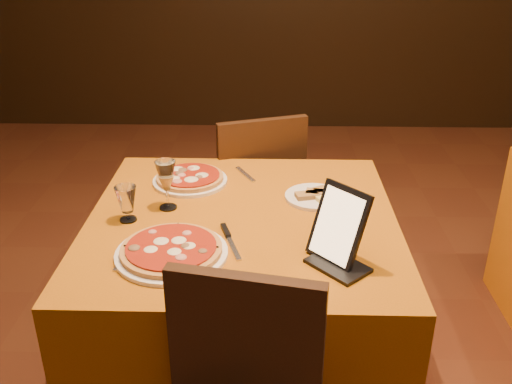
{
  "coord_description": "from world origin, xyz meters",
  "views": [
    {
      "loc": [
        -0.31,
        -1.48,
        1.71
      ],
      "look_at": [
        -0.36,
        0.29,
        0.86
      ],
      "focal_mm": 40.0,
      "sensor_mm": 36.0,
      "label": 1
    }
  ],
  "objects_px": {
    "main_table": "(243,303)",
    "tablet": "(338,225)",
    "wine_glass": "(167,185)",
    "chair_main_far": "(250,194)",
    "pizza_far": "(190,179)",
    "water_glass": "(127,204)",
    "pizza_near": "(171,251)"
  },
  "relations": [
    {
      "from": "main_table",
      "to": "tablet",
      "type": "xyz_separation_m",
      "value": [
        0.31,
        -0.27,
        0.49
      ]
    },
    {
      "from": "wine_glass",
      "to": "chair_main_far",
      "type": "bearing_deg",
      "value": 69.4
    },
    {
      "from": "chair_main_far",
      "to": "tablet",
      "type": "xyz_separation_m",
      "value": [
        0.31,
        -1.06,
        0.41
      ]
    },
    {
      "from": "wine_glass",
      "to": "pizza_far",
      "type": "bearing_deg",
      "value": 77.42
    },
    {
      "from": "water_glass",
      "to": "chair_main_far",
      "type": "bearing_deg",
      "value": 64.22
    },
    {
      "from": "water_glass",
      "to": "pizza_near",
      "type": "bearing_deg",
      "value": -50.19
    },
    {
      "from": "pizza_near",
      "to": "wine_glass",
      "type": "relative_size",
      "value": 1.88
    },
    {
      "from": "pizza_far",
      "to": "tablet",
      "type": "height_order",
      "value": "tablet"
    },
    {
      "from": "pizza_near",
      "to": "chair_main_far",
      "type": "bearing_deg",
      "value": 78.76
    },
    {
      "from": "pizza_near",
      "to": "pizza_far",
      "type": "distance_m",
      "value": 0.55
    },
    {
      "from": "pizza_near",
      "to": "pizza_far",
      "type": "relative_size",
      "value": 1.19
    },
    {
      "from": "chair_main_far",
      "to": "pizza_near",
      "type": "bearing_deg",
      "value": 59.53
    },
    {
      "from": "wine_glass",
      "to": "water_glass",
      "type": "xyz_separation_m",
      "value": [
        -0.13,
        -0.1,
        -0.03
      ]
    },
    {
      "from": "chair_main_far",
      "to": "wine_glass",
      "type": "relative_size",
      "value": 4.79
    },
    {
      "from": "pizza_far",
      "to": "wine_glass",
      "type": "height_order",
      "value": "wine_glass"
    },
    {
      "from": "main_table",
      "to": "tablet",
      "type": "height_order",
      "value": "tablet"
    },
    {
      "from": "main_table",
      "to": "water_glass",
      "type": "height_order",
      "value": "water_glass"
    },
    {
      "from": "main_table",
      "to": "pizza_near",
      "type": "bearing_deg",
      "value": -128.73
    },
    {
      "from": "main_table",
      "to": "chair_main_far",
      "type": "xyz_separation_m",
      "value": [
        0.0,
        0.8,
        0.08
      ]
    },
    {
      "from": "water_glass",
      "to": "tablet",
      "type": "xyz_separation_m",
      "value": [
        0.71,
        -0.23,
        0.06
      ]
    },
    {
      "from": "chair_main_far",
      "to": "tablet",
      "type": "relative_size",
      "value": 3.73
    },
    {
      "from": "pizza_far",
      "to": "water_glass",
      "type": "xyz_separation_m",
      "value": [
        -0.18,
        -0.33,
        0.05
      ]
    },
    {
      "from": "tablet",
      "to": "pizza_near",
      "type": "bearing_deg",
      "value": -133.18
    },
    {
      "from": "pizza_far",
      "to": "water_glass",
      "type": "relative_size",
      "value": 2.31
    },
    {
      "from": "pizza_far",
      "to": "tablet",
      "type": "bearing_deg",
      "value": -46.31
    },
    {
      "from": "main_table",
      "to": "wine_glass",
      "type": "bearing_deg",
      "value": 167.12
    },
    {
      "from": "tablet",
      "to": "wine_glass",
      "type": "bearing_deg",
      "value": -162.19
    },
    {
      "from": "chair_main_far",
      "to": "tablet",
      "type": "distance_m",
      "value": 1.18
    },
    {
      "from": "chair_main_far",
      "to": "wine_glass",
      "type": "height_order",
      "value": "wine_glass"
    },
    {
      "from": "pizza_near",
      "to": "water_glass",
      "type": "distance_m",
      "value": 0.3
    },
    {
      "from": "wine_glass",
      "to": "tablet",
      "type": "relative_size",
      "value": 0.78
    },
    {
      "from": "wine_glass",
      "to": "pizza_near",
      "type": "bearing_deg",
      "value": -78.67
    }
  ]
}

